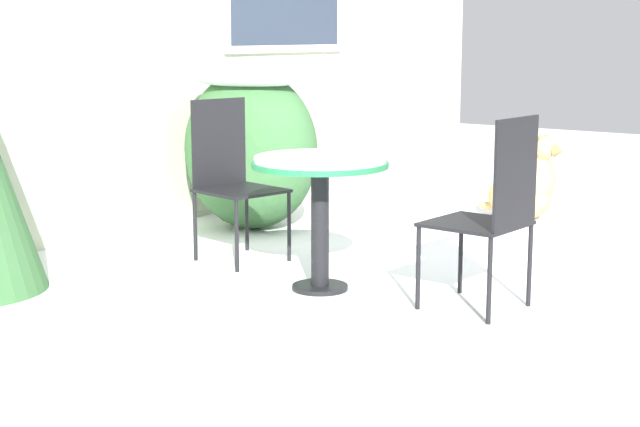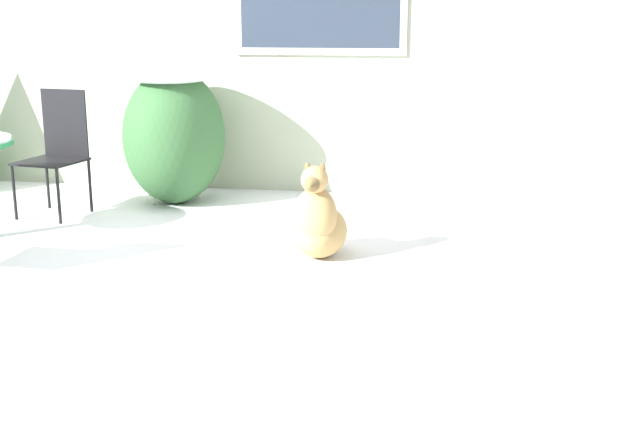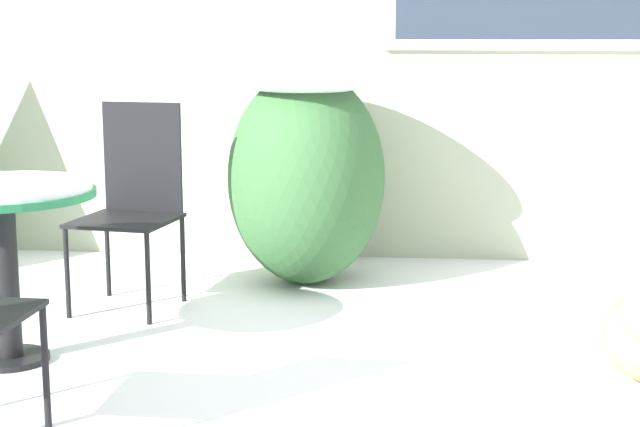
{
  "view_description": "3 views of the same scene",
  "coord_description": "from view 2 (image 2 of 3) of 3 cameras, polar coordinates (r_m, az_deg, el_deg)",
  "views": [
    {
      "loc": [
        -5.39,
        -2.98,
        1.39
      ],
      "look_at": [
        -1.23,
        0.14,
        0.42
      ],
      "focal_mm": 55.0,
      "sensor_mm": 36.0,
      "label": 1
    },
    {
      "loc": [
        2.12,
        -4.87,
        1.54
      ],
      "look_at": [
        1.31,
        0.17,
        0.29
      ],
      "focal_mm": 45.0,
      "sensor_mm": 36.0,
      "label": 2
    },
    {
      "loc": [
        0.37,
        -3.55,
        1.32
      ],
      "look_at": [
        0.0,
        0.6,
        0.55
      ],
      "focal_mm": 55.0,
      "sensor_mm": 36.0,
      "label": 3
    }
  ],
  "objects": [
    {
      "name": "shrub_left",
      "position": [
        6.89,
        -10.31,
        5.7
      ],
      "size": [
        0.83,
        1.02,
        1.13
      ],
      "color": "#386638",
      "rests_on": "ground_plane"
    },
    {
      "name": "ground_plane",
      "position": [
        5.53,
        -13.84,
        -2.82
      ],
      "size": [
        16.0,
        16.0,
        0.0
      ],
      "primitive_type": "plane",
      "color": "white"
    },
    {
      "name": "dog",
      "position": [
        5.22,
        -0.1,
        -0.74
      ],
      "size": [
        0.37,
        0.68,
        0.66
      ],
      "rotation": [
        0.0,
        0.0,
        -0.02
      ],
      "color": "tan",
      "rests_on": "ground_plane"
    },
    {
      "name": "house_wall",
      "position": [
        7.36,
        -7.36,
        13.84
      ],
      "size": [
        8.0,
        0.1,
        3.1
      ],
      "color": "#B2BC9E",
      "rests_on": "ground_plane"
    },
    {
      "name": "patio_chair_near_table",
      "position": [
        6.73,
        -18.2,
        4.41
      ],
      "size": [
        0.51,
        0.51,
        0.99
      ],
      "rotation": [
        0.0,
        0.0,
        -0.17
      ],
      "color": "black",
      "rests_on": "ground_plane"
    }
  ]
}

